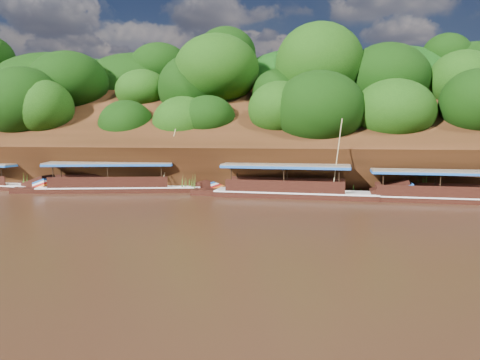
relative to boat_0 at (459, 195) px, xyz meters
name	(u,v)px	position (x,y,z in m)	size (l,w,h in m)	color
ground	(248,215)	(-14.38, -7.05, -0.52)	(160.00, 160.00, 0.00)	black
riverbank	(276,160)	(-14.39, 15.68, 1.37)	(120.00, 30.06, 19.40)	black
boat_0	(459,195)	(0.00, 0.00, 0.00)	(14.16, 3.00, 5.81)	black
boat_1	(305,190)	(-10.96, 0.65, 0.06)	(14.89, 3.20, 6.50)	black
boat_2	(130,185)	(-25.55, 1.80, 0.05)	(15.94, 5.29, 5.72)	black
reeds	(233,182)	(-16.92, 2.50, 0.41)	(50.08, 2.44, 2.28)	#2F5B16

